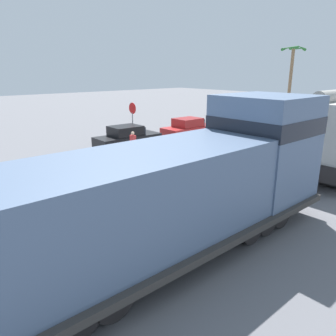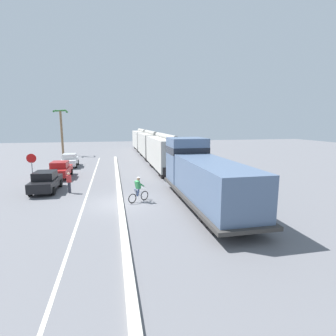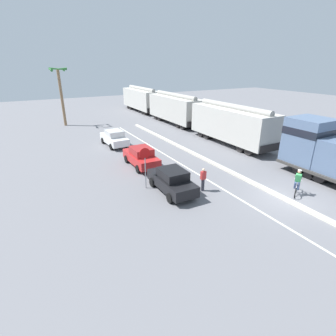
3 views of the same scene
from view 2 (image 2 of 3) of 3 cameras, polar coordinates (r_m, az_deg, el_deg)
name	(u,v)px [view 2 (image 2 of 3)]	position (r m, az deg, el deg)	size (l,w,h in m)	color
ground_plane	(120,203)	(18.18, -10.32, -7.53)	(120.00, 120.00, 0.00)	slate
median_curb	(118,182)	(23.96, -10.79, -3.11)	(0.36, 36.00, 0.16)	beige
lane_stripe	(90,185)	(24.05, -16.52, -3.48)	(0.14, 36.00, 0.01)	silver
locomotive	(201,177)	(17.68, 7.28, -1.93)	(3.10, 11.61, 4.20)	slate
hopper_car_lead	(165,153)	(29.25, -0.59, 3.36)	(2.90, 10.60, 4.18)	#B5B2AB
hopper_car_middle	(150,144)	(40.63, -3.86, 5.16)	(2.90, 10.60, 4.18)	#B0ADA5
hopper_car_trailing	(142,140)	(52.11, -5.70, 6.16)	(2.90, 10.60, 4.18)	#B5B3AB
parked_car_black	(46,181)	(22.82, -25.07, -2.64)	(1.91, 4.24, 1.62)	black
parked_car_red	(60,170)	(27.92, -22.40, -0.31)	(1.88, 4.22, 1.62)	red
parked_car_white	(70,160)	(34.48, -20.60, 1.60)	(1.95, 4.26, 1.62)	silver
cyclist	(138,190)	(18.11, -6.50, -4.81)	(1.48, 0.95, 1.71)	black
stop_sign	(32,164)	(24.22, -27.53, 0.75)	(0.76, 0.08, 2.88)	gray
palm_tree_near	(61,124)	(46.91, -22.24, 8.95)	(2.21, 2.24, 7.62)	#846647
pedestrian_by_cars	(69,182)	(21.59, -20.73, -2.92)	(0.34, 0.22, 1.62)	#33333D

